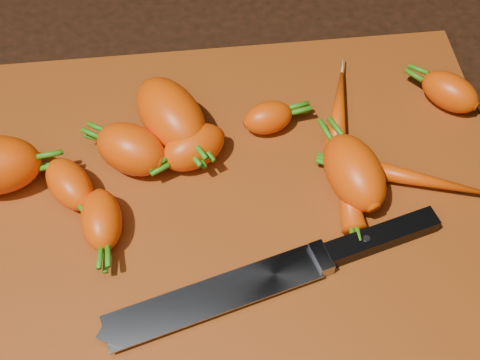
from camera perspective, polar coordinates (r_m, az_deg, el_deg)
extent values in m
cube|color=black|center=(0.63, 0.10, -2.59)|extent=(2.00, 2.00, 0.01)
cube|color=#87390E|center=(0.62, 0.10, -2.04)|extent=(0.50, 0.40, 0.01)
ellipsoid|color=#EC4908|center=(0.63, -9.30, 2.61)|extent=(0.08, 0.08, 0.05)
ellipsoid|color=#EC4908|center=(0.64, -5.92, 5.53)|extent=(0.09, 0.11, 0.05)
ellipsoid|color=#EC4908|center=(0.61, 9.72, 0.65)|extent=(0.07, 0.09, 0.05)
ellipsoid|color=#EC4908|center=(0.62, -3.97, 2.79)|extent=(0.07, 0.06, 0.04)
ellipsoid|color=#EC4908|center=(0.65, 2.41, 5.33)|extent=(0.05, 0.04, 0.03)
ellipsoid|color=#EC4908|center=(0.70, 17.49, 7.19)|extent=(0.07, 0.07, 0.04)
ellipsoid|color=#EC4908|center=(0.67, 8.42, 5.90)|extent=(0.05, 0.10, 0.02)
ellipsoid|color=#EC4908|center=(0.63, 14.44, 0.18)|extent=(0.13, 0.07, 0.02)
ellipsoid|color=#EC4908|center=(0.61, 9.10, -0.72)|extent=(0.03, 0.09, 0.02)
ellipsoid|color=#EC4908|center=(0.59, -11.74, -3.35)|extent=(0.04, 0.06, 0.04)
ellipsoid|color=#EC4908|center=(0.62, -14.35, -0.34)|extent=(0.06, 0.07, 0.04)
cube|color=gray|center=(0.55, -11.47, -12.84)|extent=(0.19, 0.08, 0.00)
cube|color=gray|center=(0.56, -1.73, -9.73)|extent=(0.02, 0.03, 0.01)
cube|color=black|center=(0.57, 3.81, -7.80)|extent=(0.11, 0.05, 0.01)
cylinder|color=#B2B2B7|center=(0.56, 2.35, -7.98)|extent=(0.01, 0.01, 0.00)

